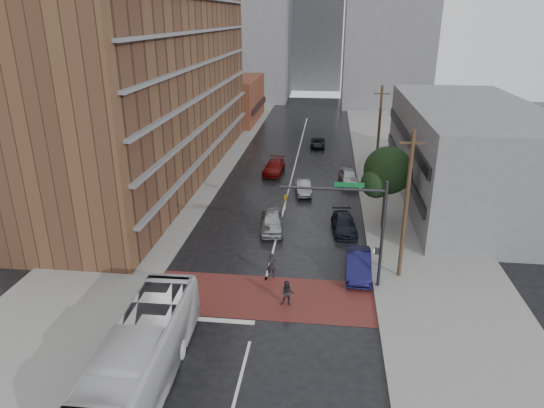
% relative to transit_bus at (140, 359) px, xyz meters
% --- Properties ---
extents(ground, '(160.00, 160.00, 0.00)m').
position_rel_transit_bus_xyz_m(ground, '(4.44, 8.01, -1.63)').
color(ground, black).
rests_on(ground, ground).
extents(crosswalk, '(14.00, 5.00, 0.02)m').
position_rel_transit_bus_xyz_m(crosswalk, '(4.44, 8.51, -1.62)').
color(crosswalk, maroon).
rests_on(crosswalk, ground).
extents(sidewalk_west, '(9.00, 90.00, 0.15)m').
position_rel_transit_bus_xyz_m(sidewalk_west, '(-7.06, 33.01, -1.56)').
color(sidewalk_west, gray).
rests_on(sidewalk_west, ground).
extents(sidewalk_east, '(9.00, 90.00, 0.15)m').
position_rel_transit_bus_xyz_m(sidewalk_east, '(15.94, 33.01, -1.56)').
color(sidewalk_east, gray).
rests_on(sidewalk_east, ground).
extents(apartment_block, '(10.00, 44.00, 28.00)m').
position_rel_transit_bus_xyz_m(apartment_block, '(-9.56, 32.01, 12.37)').
color(apartment_block, brown).
rests_on(apartment_block, ground).
extents(storefront_west, '(8.00, 16.00, 7.00)m').
position_rel_transit_bus_xyz_m(storefront_west, '(-7.56, 62.01, 1.87)').
color(storefront_west, brown).
rests_on(storefront_west, ground).
extents(building_east, '(11.00, 26.00, 9.00)m').
position_rel_transit_bus_xyz_m(building_east, '(20.94, 28.01, 2.87)').
color(building_east, gray).
rests_on(building_east, ground).
extents(distant_tower_west, '(18.00, 16.00, 32.00)m').
position_rel_transit_bus_xyz_m(distant_tower_west, '(-9.56, 86.01, 14.37)').
color(distant_tower_west, gray).
rests_on(distant_tower_west, ground).
extents(distant_tower_east, '(16.00, 14.00, 36.00)m').
position_rel_transit_bus_xyz_m(distant_tower_east, '(18.44, 80.01, 16.37)').
color(distant_tower_east, gray).
rests_on(distant_tower_east, ground).
extents(distant_tower_center, '(12.00, 10.00, 24.00)m').
position_rel_transit_bus_xyz_m(distant_tower_center, '(4.44, 103.01, 10.37)').
color(distant_tower_center, gray).
rests_on(distant_tower_center, ground).
extents(street_tree, '(4.20, 4.10, 6.90)m').
position_rel_transit_bus_xyz_m(street_tree, '(12.96, 20.05, 3.10)').
color(street_tree, '#332319').
rests_on(street_tree, ground).
extents(signal_mast, '(6.50, 0.30, 7.20)m').
position_rel_transit_bus_xyz_m(signal_mast, '(10.29, 10.51, 3.10)').
color(signal_mast, '#2D2D33').
rests_on(signal_mast, ground).
extents(utility_pole_near, '(1.60, 0.26, 10.00)m').
position_rel_transit_bus_xyz_m(utility_pole_near, '(13.24, 12.01, 3.50)').
color(utility_pole_near, '#473321').
rests_on(utility_pole_near, ground).
extents(utility_pole_far, '(1.60, 0.26, 10.00)m').
position_rel_transit_bus_xyz_m(utility_pole_far, '(13.24, 32.01, 3.50)').
color(utility_pole_far, '#473321').
rests_on(utility_pole_far, ground).
extents(transit_bus, '(2.99, 11.79, 3.27)m').
position_rel_transit_bus_xyz_m(transit_bus, '(0.00, 0.00, 0.00)').
color(transit_bus, silver).
rests_on(transit_bus, ground).
extents(pedestrian_a, '(0.67, 0.47, 1.76)m').
position_rel_transit_bus_xyz_m(pedestrian_a, '(4.78, 11.01, -0.75)').
color(pedestrian_a, black).
rests_on(pedestrian_a, ground).
extents(pedestrian_b, '(0.85, 0.69, 1.63)m').
position_rel_transit_bus_xyz_m(pedestrian_b, '(6.12, 7.75, -0.82)').
color(pedestrian_b, black).
rests_on(pedestrian_b, ground).
extents(car_travel_a, '(2.37, 4.78, 1.56)m').
position_rel_transit_bus_xyz_m(car_travel_a, '(3.89, 18.54, -0.85)').
color(car_travel_a, '#A5A8AC').
rests_on(car_travel_a, ground).
extents(car_travel_b, '(1.96, 4.15, 1.31)m').
position_rel_transit_bus_xyz_m(car_travel_b, '(5.94, 27.70, -0.98)').
color(car_travel_b, '#9A9CA1').
rests_on(car_travel_b, ground).
extents(car_travel_c, '(2.36, 5.06, 1.43)m').
position_rel_transit_bus_xyz_m(car_travel_c, '(2.33, 33.89, -0.92)').
color(car_travel_c, maroon).
rests_on(car_travel_c, ground).
extents(suv_travel, '(1.89, 4.09, 1.14)m').
position_rel_transit_bus_xyz_m(suv_travel, '(6.82, 46.13, -1.07)').
color(suv_travel, black).
rests_on(suv_travel, ground).
extents(car_parked_near, '(1.74, 4.71, 1.54)m').
position_rel_transit_bus_xyz_m(car_parked_near, '(10.53, 12.01, -0.86)').
color(car_parked_near, '#12113E').
rests_on(car_parked_near, ground).
extents(car_parked_mid, '(2.28, 4.67, 1.31)m').
position_rel_transit_bus_xyz_m(car_parked_mid, '(9.74, 19.04, -0.98)').
color(car_parked_mid, black).
rests_on(car_parked_mid, ground).
extents(car_parked_far, '(2.31, 4.60, 1.50)m').
position_rel_transit_bus_xyz_m(car_parked_far, '(10.45, 31.34, -0.88)').
color(car_parked_far, '#ABAEB3').
rests_on(car_parked_far, ground).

